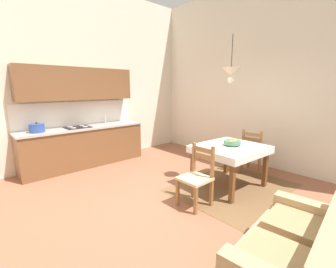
{
  "coord_description": "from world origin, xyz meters",
  "views": [
    {
      "loc": [
        -2.15,
        -2.58,
        1.76
      ],
      "look_at": [
        0.49,
        0.32,
        0.97
      ],
      "focal_mm": 24.45,
      "sensor_mm": 36.0,
      "label": 1
    }
  ],
  "objects_px": {
    "fruit_bowl": "(232,142)",
    "small_couch": "(296,259)",
    "dining_chair_window_side": "(254,152)",
    "kitchen_cabinetry": "(83,129)",
    "dining_table": "(230,153)",
    "pendant_lamp": "(231,72)",
    "dining_chair_tv_side": "(197,177)"
  },
  "relations": [
    {
      "from": "kitchen_cabinetry",
      "to": "dining_chair_window_side",
      "type": "xyz_separation_m",
      "value": [
        2.41,
        -2.87,
        -0.41
      ]
    },
    {
      "from": "kitchen_cabinetry",
      "to": "fruit_bowl",
      "type": "bearing_deg",
      "value": -62.8
    },
    {
      "from": "small_couch",
      "to": "dining_chair_tv_side",
      "type": "bearing_deg",
      "value": 72.05
    },
    {
      "from": "fruit_bowl",
      "to": "small_couch",
      "type": "bearing_deg",
      "value": -132.94
    },
    {
      "from": "dining_table",
      "to": "fruit_bowl",
      "type": "height_order",
      "value": "fruit_bowl"
    },
    {
      "from": "dining_chair_window_side",
      "to": "pendant_lamp",
      "type": "relative_size",
      "value": 1.16
    },
    {
      "from": "dining_chair_tv_side",
      "to": "pendant_lamp",
      "type": "distance_m",
      "value": 1.89
    },
    {
      "from": "dining_chair_tv_side",
      "to": "dining_table",
      "type": "bearing_deg",
      "value": 3.1
    },
    {
      "from": "small_couch",
      "to": "fruit_bowl",
      "type": "xyz_separation_m",
      "value": [
        1.51,
        1.63,
        0.51
      ]
    },
    {
      "from": "dining_table",
      "to": "dining_chair_window_side",
      "type": "bearing_deg",
      "value": 2.36
    },
    {
      "from": "dining_table",
      "to": "small_couch",
      "type": "distance_m",
      "value": 2.21
    },
    {
      "from": "dining_chair_tv_side",
      "to": "dining_chair_window_side",
      "type": "distance_m",
      "value": 1.92
    },
    {
      "from": "dining_table",
      "to": "pendant_lamp",
      "type": "distance_m",
      "value": 1.41
    },
    {
      "from": "dining_chair_window_side",
      "to": "small_couch",
      "type": "relative_size",
      "value": 0.63
    },
    {
      "from": "dining_table",
      "to": "dining_chair_window_side",
      "type": "distance_m",
      "value": 0.98
    },
    {
      "from": "kitchen_cabinetry",
      "to": "pendant_lamp",
      "type": "relative_size",
      "value": 3.38
    },
    {
      "from": "dining_chair_window_side",
      "to": "small_couch",
      "type": "xyz_separation_m",
      "value": [
        -2.43,
        -1.67,
        -0.13
      ]
    },
    {
      "from": "dining_table",
      "to": "small_couch",
      "type": "bearing_deg",
      "value": -131.91
    },
    {
      "from": "dining_chair_tv_side",
      "to": "dining_chair_window_side",
      "type": "bearing_deg",
      "value": 2.73
    },
    {
      "from": "fruit_bowl",
      "to": "pendant_lamp",
      "type": "relative_size",
      "value": 0.37
    },
    {
      "from": "small_couch",
      "to": "fruit_bowl",
      "type": "relative_size",
      "value": 4.93
    },
    {
      "from": "dining_chair_window_side",
      "to": "pendant_lamp",
      "type": "height_order",
      "value": "pendant_lamp"
    },
    {
      "from": "dining_chair_tv_side",
      "to": "fruit_bowl",
      "type": "bearing_deg",
      "value": 2.71
    },
    {
      "from": "kitchen_cabinetry",
      "to": "dining_table",
      "type": "bearing_deg",
      "value": -63.54
    },
    {
      "from": "small_couch",
      "to": "dining_table",
      "type": "bearing_deg",
      "value": 48.09
    },
    {
      "from": "fruit_bowl",
      "to": "pendant_lamp",
      "type": "height_order",
      "value": "pendant_lamp"
    },
    {
      "from": "dining_chair_window_side",
      "to": "fruit_bowl",
      "type": "height_order",
      "value": "dining_chair_window_side"
    },
    {
      "from": "kitchen_cabinetry",
      "to": "dining_table",
      "type": "height_order",
      "value": "kitchen_cabinetry"
    },
    {
      "from": "fruit_bowl",
      "to": "pendant_lamp",
      "type": "bearing_deg",
      "value": 77.76
    },
    {
      "from": "small_couch",
      "to": "pendant_lamp",
      "type": "distance_m",
      "value": 2.89
    },
    {
      "from": "kitchen_cabinetry",
      "to": "dining_chair_window_side",
      "type": "bearing_deg",
      "value": -49.93
    },
    {
      "from": "dining_chair_tv_side",
      "to": "kitchen_cabinetry",
      "type": "bearing_deg",
      "value": 99.49
    }
  ]
}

